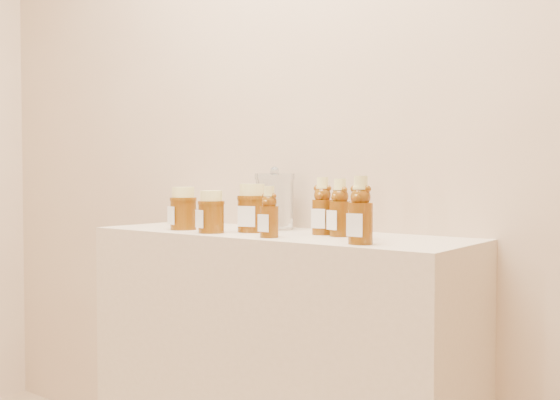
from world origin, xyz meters
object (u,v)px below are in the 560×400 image
Objects in this scene: bear_bottle_back_left at (322,202)px; honey_jar_left at (183,208)px; bear_bottle_front_left at (269,208)px; display_table at (274,381)px; glass_canister at (275,199)px.

honey_jar_left is at bearing -175.97° from bear_bottle_back_left.
bear_bottle_front_left reaches higher than honey_jar_left.
bear_bottle_back_left is 1.38× the size of honey_jar_left.
glass_canister reaches higher than display_table.
display_table is 0.61m from honey_jar_left.
glass_canister is (-0.16, 0.22, 0.02)m from bear_bottle_front_left.
bear_bottle_back_left reaches higher than bear_bottle_front_left.
glass_canister is (-0.07, 0.10, 0.55)m from display_table.
honey_jar_left reaches higher than display_table.
display_table is 0.57m from bear_bottle_back_left.
glass_canister is (-0.22, 0.06, 0.00)m from bear_bottle_back_left.
bear_bottle_front_left is 0.28m from glass_canister.
bear_bottle_front_left is at bearing 13.46° from honey_jar_left.
display_table is 0.56m from glass_canister.
bear_bottle_back_left is at bearing 67.59° from bear_bottle_front_left.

